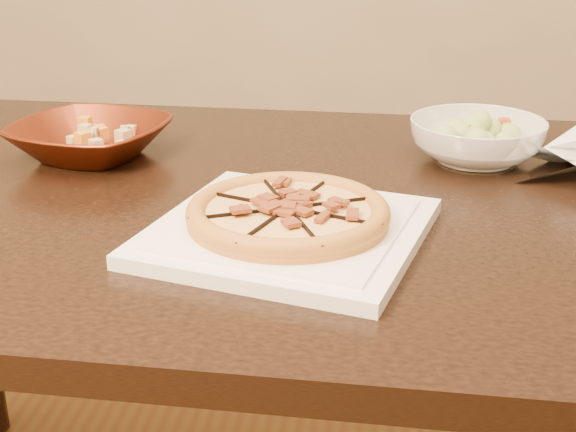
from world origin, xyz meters
name	(u,v)px	position (x,y,z in m)	size (l,w,h in m)	color
dining_table	(227,253)	(-0.13, 0.08, 0.65)	(1.46, 0.96, 0.75)	black
plate	(288,231)	(-0.02, -0.08, 0.76)	(0.38, 0.38, 0.02)	white
pizza	(288,213)	(-0.02, -0.08, 0.78)	(0.25, 0.25, 0.03)	#BE7724
bronze_bowl	(91,140)	(-0.37, 0.21, 0.78)	(0.24, 0.24, 0.06)	maroon
mixed_dish	(87,113)	(-0.37, 0.21, 0.82)	(0.12, 0.11, 0.03)	tan
salad_bowl	(477,141)	(0.24, 0.26, 0.78)	(0.21, 0.21, 0.07)	white
salad	(480,109)	(0.24, 0.26, 0.83)	(0.12, 0.10, 0.04)	#B9D677
cling_film	(576,160)	(0.38, 0.20, 0.78)	(0.14, 0.11, 0.05)	white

